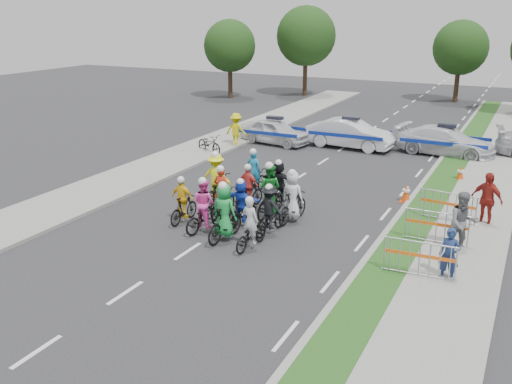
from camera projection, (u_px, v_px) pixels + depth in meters
The scene contains 34 objects.
ground at pixel (188, 251), 17.49m from camera, with size 90.00×90.00×0.00m, color #28282B.
curb_right at pixel (393, 224), 19.56m from camera, with size 0.20×60.00×0.12m, color gray.
grass_strip at pixel (413, 227), 19.26m from camera, with size 1.20×60.00×0.11m, color #234616.
sidewalk_right at pixel (469, 236), 18.49m from camera, with size 2.40×60.00×0.13m, color gray.
sidewalk_left at pixel (124, 180), 24.48m from camera, with size 3.00×60.00×0.13m, color gray.
rider_0 at pixel (251, 231), 17.57m from camera, with size 0.73×1.73×1.71m.
rider_1 at pixel (225, 218), 18.11m from camera, with size 0.87×1.93×1.99m.
rider_2 at pixel (205, 211), 18.92m from camera, with size 1.00×1.94×1.89m.
rider_3 at pixel (183, 205), 19.65m from camera, with size 0.85×1.62×1.69m.
rider_4 at pixel (270, 214), 18.70m from camera, with size 1.02×1.76×1.73m.
rider_5 at pixel (242, 205), 19.39m from camera, with size 1.40×1.67×1.69m.
rider_6 at pixel (222, 199), 20.36m from camera, with size 0.74×1.87×1.88m.
rider_7 at pixel (293, 201), 19.70m from camera, with size 0.86×1.87×1.92m.
rider_8 at pixel (270, 196), 20.29m from camera, with size 0.85×1.98×2.01m.
rider_9 at pixel (249, 191), 21.02m from camera, with size 0.92×1.71×1.74m.
rider_10 at pixel (217, 183), 21.60m from camera, with size 1.22×2.09×2.05m.
rider_11 at pixel (279, 185), 21.44m from camera, with size 1.42×1.70×1.78m.
rider_12 at pixel (254, 179), 22.73m from camera, with size 0.65×1.85×1.88m.
police_car_0 at pixel (275, 131), 31.16m from camera, with size 1.60×3.97×1.35m, color silver.
police_car_1 at pixel (350, 134), 30.20m from camera, with size 1.60×4.60×1.52m, color silver.
police_car_2 at pixel (446, 141), 28.78m from camera, with size 1.98×4.86×1.41m, color silver.
spectator_0 at pixel (449, 255), 15.35m from camera, with size 0.56×0.37×1.54m, color navy.
spectator_1 at pixel (463, 223), 17.14m from camera, with size 0.93×0.73×1.92m, color slate.
spectator_2 at pixel (487, 200), 19.23m from camera, with size 1.12×0.47×1.91m, color maroon.
marshal_hiviz at pixel (236, 130), 30.41m from camera, with size 1.17×0.67×1.81m, color #DACA0B.
barrier_0 at pixel (419, 261), 15.51m from camera, with size 2.00×0.50×1.12m, color #A5A8AD, non-canonical shape.
barrier_1 at pixel (436, 229), 17.74m from camera, with size 2.00×0.50×1.12m, color #A5A8AD, non-canonical shape.
barrier_2 at pixel (447, 208), 19.60m from camera, with size 2.00×0.50×1.12m, color #A5A8AD, non-canonical shape.
cone_0 at pixel (406, 193), 21.87m from camera, with size 0.40×0.40×0.70m.
cone_1 at pixel (460, 174), 24.45m from camera, with size 0.40×0.40×0.70m.
parked_bike at pixel (209, 144), 29.18m from camera, with size 0.65×1.86×0.98m, color black.
tree_0 at pixel (230, 46), 45.98m from camera, with size 4.20×4.20×6.30m.
tree_3 at pixel (306, 36), 47.04m from camera, with size 4.90×4.90×7.35m.
tree_4 at pixel (460, 48), 43.87m from camera, with size 4.20×4.20×6.30m.
Camera 1 is at (9.05, -13.45, 7.12)m, focal length 40.00 mm.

